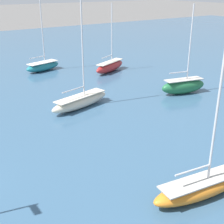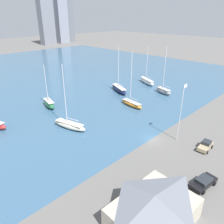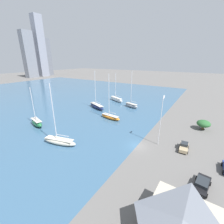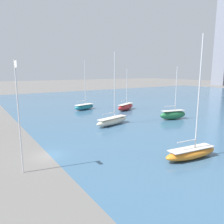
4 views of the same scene
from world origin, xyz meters
The scene contains 12 objects.
ground_plane centered at (0.00, 0.00, 0.00)m, with size 500.00×500.00×0.00m, color #605E5B.
harbor_water centered at (0.00, 70.00, 0.00)m, with size 180.00×140.00×0.00m.
flag_pole centered at (3.53, -4.15, 6.84)m, with size 1.24×0.14×12.69m.
yard_shrub centered at (19.40, -13.22, 1.93)m, with size 3.83×3.83×3.00m.
sailboat_cream centered at (-9.91, 16.89, 0.94)m, with size 4.28×9.47×15.42m.
sailboat_green centered at (-6.48, 32.12, 1.18)m, with size 3.58×7.32×12.54m.
sailboat_orange centered at (11.39, 15.44, 0.90)m, with size 3.11×8.54×15.99m.
sailboat_gray centered at (27.96, 15.00, 1.05)m, with size 4.04×7.23×15.91m.
sailboat_navy centered at (18.48, 27.21, 1.05)m, with size 6.41×10.87×15.99m.
sailboat_white centered at (33.40, 26.18, 1.06)m, with size 6.10×10.24×14.18m.
parked_pickup_tan centered at (4.40, -10.03, 0.83)m, with size 4.41×2.28×1.70m.
parked_sedan_black centered at (-6.23, -14.29, 0.79)m, with size 5.29×2.87×1.50m.
Camera 3 is at (-30.70, -12.15, 20.41)m, focal length 24.00 mm.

